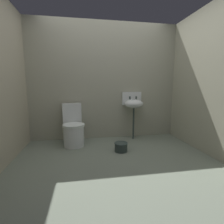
% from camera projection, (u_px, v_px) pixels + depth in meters
% --- Properties ---
extents(ground_plane, '(3.48, 2.76, 0.08)m').
position_uv_depth(ground_plane, '(115.00, 163.00, 2.58)').
color(ground_plane, slate).
extents(wall_back, '(3.48, 0.10, 2.41)m').
position_uv_depth(wall_back, '(105.00, 82.00, 3.59)').
color(wall_back, '#A2A28D').
rests_on(wall_back, ground).
extents(wall_right, '(0.10, 2.56, 2.41)m').
position_uv_depth(wall_right, '(210.00, 80.00, 2.75)').
color(wall_right, '#A1A087').
rests_on(wall_right, ground).
extents(toilet_near_wall, '(0.46, 0.64, 0.78)m').
position_uv_depth(toilet_near_wall, '(73.00, 128.00, 3.23)').
color(toilet_near_wall, white).
rests_on(toilet_near_wall, ground).
extents(sink, '(0.42, 0.35, 0.99)m').
position_uv_depth(sink, '(133.00, 103.00, 3.55)').
color(sink, '#2F3C38').
rests_on(sink, ground).
extents(bucket, '(0.23, 0.23, 0.15)m').
position_uv_depth(bucket, '(121.00, 147.00, 2.93)').
color(bucket, '#2F3C38').
rests_on(bucket, ground).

